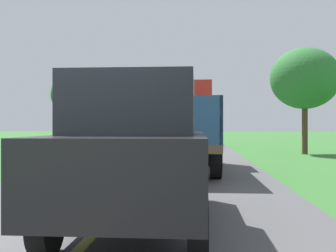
{
  "coord_description": "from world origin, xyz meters",
  "views": [
    {
      "loc": [
        1.26,
        -2.55,
        1.4
      ],
      "look_at": [
        0.33,
        9.97,
        1.4
      ],
      "focal_mm": 42.6,
      "sensor_mm": 36.0,
      "label": 1
    }
  ],
  "objects_px": {
    "following_car": "(139,151)",
    "banana_truck_far": "(190,125)",
    "roadside_tree_mid_right": "(305,79)",
    "roadside_tree_near_left": "(76,95)",
    "banana_truck_near": "(179,124)"
  },
  "relations": [
    {
      "from": "following_car",
      "to": "banana_truck_far",
      "type": "bearing_deg",
      "value": 89.42
    },
    {
      "from": "banana_truck_far",
      "to": "roadside_tree_mid_right",
      "type": "distance_m",
      "value": 9.99
    },
    {
      "from": "roadside_tree_near_left",
      "to": "roadside_tree_mid_right",
      "type": "distance_m",
      "value": 12.44
    },
    {
      "from": "banana_truck_far",
      "to": "following_car",
      "type": "height_order",
      "value": "banana_truck_far"
    },
    {
      "from": "banana_truck_near",
      "to": "banana_truck_far",
      "type": "height_order",
      "value": "same"
    },
    {
      "from": "banana_truck_near",
      "to": "roadside_tree_mid_right",
      "type": "height_order",
      "value": "roadside_tree_mid_right"
    },
    {
      "from": "roadside_tree_near_left",
      "to": "roadside_tree_mid_right",
      "type": "relative_size",
      "value": 0.84
    },
    {
      "from": "banana_truck_far",
      "to": "roadside_tree_near_left",
      "type": "bearing_deg",
      "value": -138.07
    },
    {
      "from": "roadside_tree_near_left",
      "to": "following_car",
      "type": "bearing_deg",
      "value": -70.25
    },
    {
      "from": "banana_truck_far",
      "to": "roadside_tree_near_left",
      "type": "xyz_separation_m",
      "value": [
        -6.38,
        -5.73,
        1.72
      ]
    },
    {
      "from": "banana_truck_far",
      "to": "roadside_tree_mid_right",
      "type": "relative_size",
      "value": 1.1
    },
    {
      "from": "following_car",
      "to": "banana_truck_near",
      "type": "bearing_deg",
      "value": 88.66
    },
    {
      "from": "roadside_tree_mid_right",
      "to": "banana_truck_near",
      "type": "bearing_deg",
      "value": -127.61
    },
    {
      "from": "roadside_tree_mid_right",
      "to": "following_car",
      "type": "distance_m",
      "value": 16.53
    },
    {
      "from": "banana_truck_near",
      "to": "following_car",
      "type": "relative_size",
      "value": 1.42
    }
  ]
}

